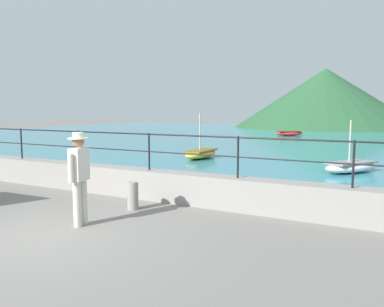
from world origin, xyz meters
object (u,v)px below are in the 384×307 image
(bollard, at_px, (133,196))
(boat_4, at_px, (201,154))
(person_walking, at_px, (79,174))
(boat_0, at_px, (289,133))
(boat_2, at_px, (351,166))

(bollard, xyz_separation_m, boat_4, (-2.48, 8.17, -0.04))
(person_walking, xyz_separation_m, bollard, (0.17, 1.40, -0.67))
(boat_0, relative_size, boat_4, 1.02)
(bollard, relative_size, boat_0, 0.26)
(boat_4, bearing_deg, boat_0, 90.70)
(person_walking, height_order, boat_0, person_walking)
(person_walking, distance_m, boat_2, 9.44)
(boat_2, distance_m, boat_4, 6.22)
(boat_0, bearing_deg, bollard, -83.71)
(boat_0, distance_m, boat_4, 16.09)
(boat_0, bearing_deg, person_walking, -84.42)
(person_walking, bearing_deg, boat_2, 65.96)
(boat_2, height_order, boat_4, boat_4)
(person_walking, relative_size, boat_0, 0.75)
(boat_2, bearing_deg, boat_0, 110.39)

